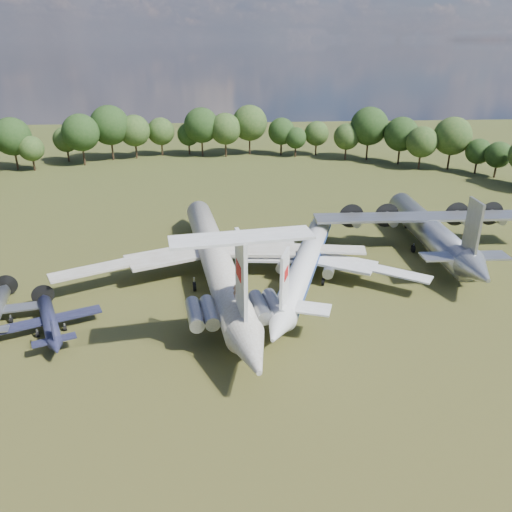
{
  "coord_description": "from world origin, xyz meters",
  "views": [
    {
      "loc": [
        0.66,
        -59.15,
        30.97
      ],
      "look_at": [
        5.1,
        0.58,
        5.0
      ],
      "focal_mm": 35.0,
      "sensor_mm": 36.0,
      "label": 1
    }
  ],
  "objects_px": {
    "tu104_jet": "(306,265)",
    "person_on_il62": "(235,291)",
    "an12_transport": "(428,234)",
    "small_prop_west": "(50,323)",
    "il62_airliner": "(216,263)"
  },
  "relations": [
    {
      "from": "il62_airliner",
      "to": "an12_transport",
      "type": "xyz_separation_m",
      "value": [
        33.79,
        9.15,
        -0.1
      ]
    },
    {
      "from": "tu104_jet",
      "to": "an12_transport",
      "type": "xyz_separation_m",
      "value": [
        21.29,
        9.65,
        0.44
      ]
    },
    {
      "from": "tu104_jet",
      "to": "person_on_il62",
      "type": "height_order",
      "value": "person_on_il62"
    },
    {
      "from": "il62_airliner",
      "to": "person_on_il62",
      "type": "bearing_deg",
      "value": -90.0
    },
    {
      "from": "an12_transport",
      "to": "small_prop_west",
      "type": "xyz_separation_m",
      "value": [
        -52.8,
        -21.06,
        -1.5
      ]
    },
    {
      "from": "tu104_jet",
      "to": "small_prop_west",
      "type": "relative_size",
      "value": 2.79
    },
    {
      "from": "person_on_il62",
      "to": "small_prop_west",
      "type": "bearing_deg",
      "value": 6.77
    },
    {
      "from": "tu104_jet",
      "to": "small_prop_west",
      "type": "bearing_deg",
      "value": -141.25
    },
    {
      "from": "il62_airliner",
      "to": "tu104_jet",
      "type": "bearing_deg",
      "value": -10.57
    },
    {
      "from": "tu104_jet",
      "to": "person_on_il62",
      "type": "distance_m",
      "value": 18.5
    },
    {
      "from": "il62_airliner",
      "to": "person_on_il62",
      "type": "relative_size",
      "value": 36.05
    },
    {
      "from": "tu104_jet",
      "to": "an12_transport",
      "type": "bearing_deg",
      "value": 43.22
    },
    {
      "from": "an12_transport",
      "to": "il62_airliner",
      "type": "bearing_deg",
      "value": -163.75
    },
    {
      "from": "small_prop_west",
      "to": "il62_airliner",
      "type": "bearing_deg",
      "value": 9.35
    },
    {
      "from": "an12_transport",
      "to": "person_on_il62",
      "type": "height_order",
      "value": "person_on_il62"
    }
  ]
}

